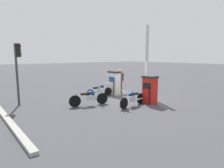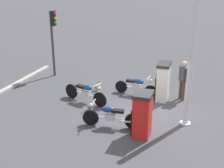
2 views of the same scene
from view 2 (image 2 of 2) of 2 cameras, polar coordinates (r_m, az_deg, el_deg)
ground_plane at (r=12.04m, az=5.97°, el=-5.55°), size 120.00×120.00×0.00m
fuel_pump_near at (r=13.04m, az=9.56°, el=0.50°), size 0.57×0.90×1.65m
fuel_pump_far at (r=10.21m, az=5.70°, el=-5.68°), size 0.65×0.79×1.58m
motorcycle_near_pump at (r=13.51m, az=4.61°, el=-0.33°), size 1.95×0.56×0.92m
motorcycle_far_pump at (r=10.86m, az=-0.23°, el=-5.97°), size 2.10×0.65×0.93m
motorcycle_extra at (r=12.77m, az=-4.93°, el=-1.51°), size 2.14×0.78×0.96m
attendant_person at (r=13.15m, az=13.17°, el=1.16°), size 0.46×0.48×1.74m
wandering_duck at (r=14.04m, az=-2.78°, el=-0.38°), size 0.33×0.44×0.46m
roadside_traffic_light at (r=15.67m, az=-10.99°, el=9.54°), size 0.38×0.25×3.35m
canopy_support_pole at (r=10.73m, az=14.57°, el=3.40°), size 0.40×0.40×4.64m
road_edge_kerb at (r=14.94m, az=-19.11°, el=-0.89°), size 0.30×7.03×0.12m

